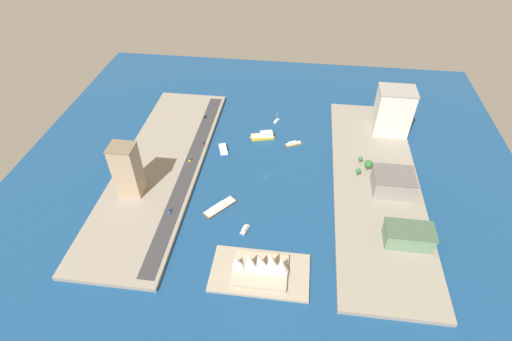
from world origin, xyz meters
The scene contains 22 objects.
ground_plane centered at (0.00, 0.00, 0.00)m, with size 440.00×440.00×0.00m, color navy.
quay_west centered at (-92.16, 0.00, 1.71)m, with size 70.00×240.00×3.41m, color gray.
quay_east centered at (92.16, 0.00, 1.71)m, with size 70.00×240.00×3.41m, color gray.
peninsula_point centered at (-6.95, 97.38, 1.00)m, with size 65.42×36.56×2.00m, color #A89E89.
road_strip centered at (66.03, 0.00, 3.49)m, with size 12.13×228.00×0.15m, color #38383D.
catamaran_blue centered at (42.47, -30.56, 1.56)m, with size 12.45×19.61×3.90m.
ferry_yellow_fast centered at (7.94, -54.89, 2.45)m, with size 24.32×14.20×6.49m.
barge_flat_brown centered at (31.56, 41.76, 1.17)m, with size 23.92×26.46×3.10m.
water_taxi_orange centered at (-20.95, -47.50, 1.27)m, with size 15.51×10.14×3.44m.
sailboat_small_white centered at (-2.08, -84.13, 0.93)m, with size 5.78×9.19×11.76m.
yacht_sleek_gray centered at (8.46, 61.74, 1.42)m, with size 6.71×11.21×3.74m.
hotel_broad_white centered at (-110.73, -76.96, 25.71)m, with size 33.13×25.11×44.53m.
carpark_squat_concrete centered at (-102.57, 7.33, 11.67)m, with size 32.02×26.21×16.46m.
terminal_long_green centered at (-106.67, 60.52, 10.32)m, with size 33.62×18.90×13.75m.
apartment_midrise_tan centered at (103.78, 35.03, 25.94)m, with size 19.36×16.52×45.00m.
hatchback_blue centered at (67.71, 53.61, 4.32)m, with size 1.95×5.09×1.52m.
suv_black centered at (69.76, -77.27, 4.35)m, with size 1.88×4.27×1.62m.
pickup_red centered at (61.65, -33.75, 4.30)m, with size 1.96×4.76×1.49m.
taxi_yellow_cab centered at (67.69, -8.82, 4.35)m, with size 1.92×4.83×1.58m.
traffic_light_waterfront centered at (58.95, -27.63, 7.75)m, with size 0.36×0.36×6.50m.
opera_landmark centered at (-8.05, 97.38, 9.31)m, with size 38.83×28.12×21.73m.
park_tree_cluster centered at (-83.64, -15.15, 9.40)m, with size 14.50×22.24×9.98m.
Camera 1 is at (-23.71, 249.65, 224.61)m, focal length 27.68 mm.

